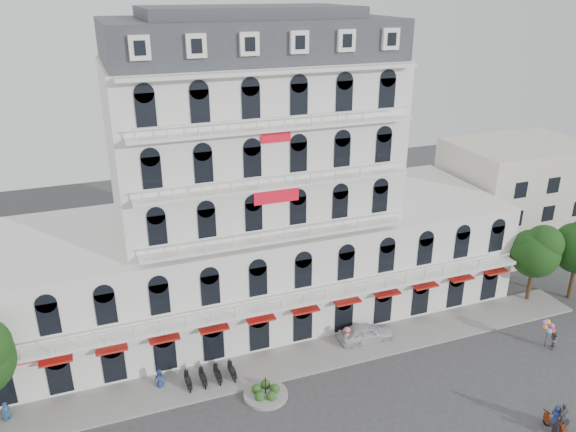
# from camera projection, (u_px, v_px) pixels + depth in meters

# --- Properties ---
(sidewalk) EXTENTS (53.00, 4.00, 0.16)m
(sidewalk) POSITION_uv_depth(u_px,v_px,m) (290.00, 362.00, 43.66)
(sidewalk) COLOR gray
(sidewalk) RESTS_ON ground
(main_building) EXTENTS (45.00, 15.00, 25.80)m
(main_building) POSITION_uv_depth(u_px,v_px,m) (253.00, 204.00, 47.69)
(main_building) COLOR silver
(main_building) RESTS_ON ground
(flank_building_east) EXTENTS (14.00, 10.00, 12.00)m
(flank_building_east) POSITION_uv_depth(u_px,v_px,m) (513.00, 197.00, 60.66)
(flank_building_east) COLOR beige
(flank_building_east) RESTS_ON ground
(traffic_island) EXTENTS (3.20, 3.20, 1.60)m
(traffic_island) POSITION_uv_depth(u_px,v_px,m) (266.00, 393.00, 40.02)
(traffic_island) COLOR gray
(traffic_island) RESTS_ON ground
(parked_scooter_row) EXTENTS (4.40, 1.80, 1.10)m
(parked_scooter_row) POSITION_uv_depth(u_px,v_px,m) (211.00, 383.00, 41.46)
(parked_scooter_row) COLOR black
(parked_scooter_row) RESTS_ON ground
(tree_east_inner) EXTENTS (4.40, 4.37, 7.57)m
(tree_east_inner) POSITION_uv_depth(u_px,v_px,m) (537.00, 250.00, 50.35)
(tree_east_inner) COLOR #382314
(tree_east_inner) RESTS_ON ground
(parked_car) EXTENTS (4.66, 2.11, 1.55)m
(parked_car) POSITION_uv_depth(u_px,v_px,m) (366.00, 333.00, 46.05)
(parked_car) COLOR silver
(parked_car) RESTS_ON ground
(rider_east) EXTENTS (0.60, 1.70, 2.05)m
(rider_east) POSITION_uv_depth(u_px,v_px,m) (556.00, 419.00, 36.62)
(rider_east) COLOR maroon
(rider_east) RESTS_ON ground
(rider_northeast) EXTENTS (1.67, 0.75, 2.36)m
(rider_northeast) POSITION_uv_depth(u_px,v_px,m) (562.00, 419.00, 36.35)
(rider_northeast) COLOR black
(rider_northeast) RESTS_ON ground
(pedestrian_left) EXTENTS (0.84, 0.62, 1.58)m
(pedestrian_left) POSITION_uv_depth(u_px,v_px,m) (160.00, 379.00, 40.61)
(pedestrian_left) COLOR navy
(pedestrian_left) RESTS_ON ground
(pedestrian_right) EXTENTS (1.19, 0.80, 1.72)m
(pedestrian_right) POSITION_uv_depth(u_px,v_px,m) (347.00, 336.00, 45.45)
(pedestrian_right) COLOR #CC6C7A
(pedestrian_right) RESTS_ON ground
(pedestrian_far) EXTENTS (0.74, 0.66, 1.71)m
(pedestrian_far) POSITION_uv_depth(u_px,v_px,m) (7.00, 413.00, 37.32)
(pedestrian_far) COLOR navy
(pedestrian_far) RESTS_ON ground
(balloon_vendor) EXTENTS (1.45, 1.33, 2.45)m
(balloon_vendor) POSITION_uv_depth(u_px,v_px,m) (551.00, 335.00, 44.91)
(balloon_vendor) COLOR slate
(balloon_vendor) RESTS_ON ground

